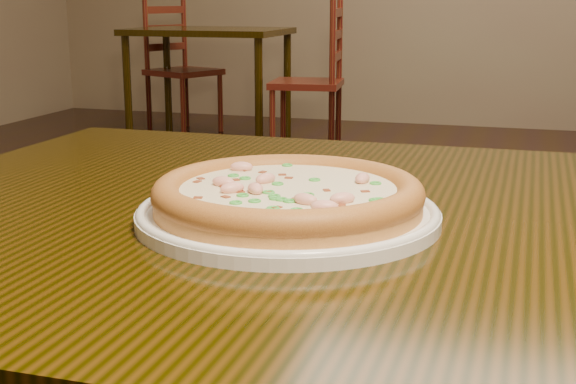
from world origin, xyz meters
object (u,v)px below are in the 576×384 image
(hero_table, at_px, (416,312))
(pizza, at_px, (288,195))
(plate, at_px, (288,213))
(bg_table_left, at_px, (209,43))
(chair_b, at_px, (315,83))
(chair_a, at_px, (178,70))

(hero_table, xyz_separation_m, pizza, (-0.12, -0.05, 0.13))
(plate, relative_size, bg_table_left, 0.29)
(bg_table_left, bearing_deg, plate, -66.48)
(plate, height_order, bg_table_left, plate)
(hero_table, height_order, plate, plate)
(hero_table, bearing_deg, plate, -157.38)
(pizza, distance_m, chair_b, 4.21)
(hero_table, xyz_separation_m, plate, (-0.12, -0.05, 0.11))
(bg_table_left, relative_size, chair_a, 1.05)
(plate, distance_m, bg_table_left, 4.64)
(chair_a, xyz_separation_m, chair_b, (1.15, -0.51, 0.00))
(pizza, relative_size, chair_a, 0.28)
(hero_table, xyz_separation_m, bg_table_left, (-1.97, 4.20, 0.00))
(chair_a, bearing_deg, chair_b, -23.94)
(pizza, distance_m, bg_table_left, 4.64)
(hero_table, height_order, chair_b, chair_b)
(bg_table_left, distance_m, chair_b, 0.83)
(hero_table, relative_size, pizza, 4.59)
(plate, relative_size, chair_a, 0.31)
(plate, xyz_separation_m, chair_a, (-2.22, 4.57, -0.32))
(plate, xyz_separation_m, chair_b, (-1.07, 4.06, -0.32))
(plate, height_order, chair_b, chair_b)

